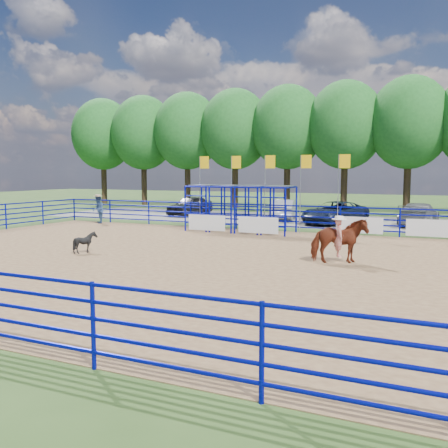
% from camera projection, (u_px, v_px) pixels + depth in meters
% --- Properties ---
extents(ground, '(120.00, 120.00, 0.00)m').
position_uv_depth(ground, '(204.00, 261.00, 18.69)').
color(ground, '#3A5723').
rests_on(ground, ground).
extents(arena_dirt, '(30.00, 20.00, 0.02)m').
position_uv_depth(arena_dirt, '(204.00, 260.00, 18.69)').
color(arena_dirt, olive).
rests_on(arena_dirt, ground).
extents(gravel_strip, '(40.00, 10.00, 0.01)m').
position_uv_depth(gravel_strip, '(317.00, 220.00, 34.05)').
color(gravel_strip, gray).
rests_on(gravel_strip, ground).
extents(horse_and_rider, '(2.14, 1.59, 2.40)m').
position_uv_depth(horse_and_rider, '(339.00, 239.00, 17.95)').
color(horse_and_rider, maroon).
rests_on(horse_and_rider, arena_dirt).
extents(calf, '(0.94, 0.88, 0.88)m').
position_uv_depth(calf, '(85.00, 242.00, 20.28)').
color(calf, black).
rests_on(calf, arena_dirt).
extents(spectator_cowboy, '(1.08, 1.09, 1.83)m').
position_uv_depth(spectator_cowboy, '(98.00, 209.00, 31.93)').
color(spectator_cowboy, navy).
rests_on(spectator_cowboy, arena_dirt).
extents(car_a, '(2.22, 4.53, 1.49)m').
position_uv_depth(car_a, '(190.00, 206.00, 37.87)').
color(car_a, black).
rests_on(car_a, gravel_strip).
extents(car_b, '(2.34, 4.48, 1.40)m').
position_uv_depth(car_b, '(284.00, 210.00, 34.52)').
color(car_b, gray).
rests_on(car_b, gravel_strip).
extents(car_c, '(4.02, 5.64, 1.43)m').
position_uv_depth(car_c, '(335.00, 213.00, 31.74)').
color(car_c, black).
rests_on(car_c, gravel_strip).
extents(car_d, '(2.36, 5.03, 1.42)m').
position_uv_depth(car_d, '(419.00, 214.00, 30.60)').
color(car_d, slate).
rests_on(car_d, gravel_strip).
extents(perimeter_fence, '(30.10, 20.10, 1.50)m').
position_uv_depth(perimeter_fence, '(204.00, 241.00, 18.61)').
color(perimeter_fence, '#070DA8').
rests_on(perimeter_fence, ground).
extents(chute_assembly, '(19.32, 2.41, 4.20)m').
position_uv_depth(chute_assembly, '(246.00, 209.00, 27.33)').
color(chute_assembly, '#070DA8').
rests_on(chute_assembly, ground).
extents(treeline, '(56.40, 6.40, 11.24)m').
position_uv_depth(treeline, '(346.00, 121.00, 41.40)').
color(treeline, '#3F2B19').
rests_on(treeline, ground).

